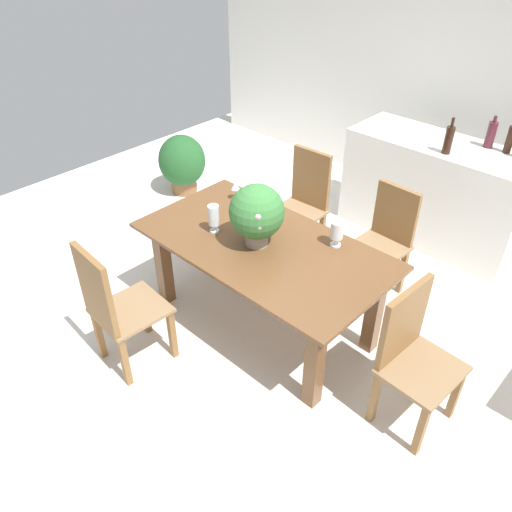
% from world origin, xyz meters
% --- Properties ---
extents(ground_plane, '(7.04, 7.04, 0.00)m').
position_xyz_m(ground_plane, '(0.00, 0.00, 0.00)').
color(ground_plane, silver).
extents(back_wall, '(6.40, 0.10, 2.60)m').
position_xyz_m(back_wall, '(0.00, 2.60, 1.30)').
color(back_wall, white).
rests_on(back_wall, ground).
extents(dining_table, '(1.83, 0.99, 0.75)m').
position_xyz_m(dining_table, '(0.00, -0.23, 0.60)').
color(dining_table, brown).
rests_on(dining_table, ground).
extents(chair_far_right, '(0.43, 0.49, 0.93)m').
position_xyz_m(chair_far_right, '(0.42, 0.75, 0.51)').
color(chair_far_right, brown).
rests_on(chair_far_right, ground).
extents(chair_near_left, '(0.46, 0.49, 1.01)m').
position_xyz_m(chair_near_left, '(-0.42, -1.23, 0.55)').
color(chair_near_left, brown).
rests_on(chair_near_left, ground).
extents(chair_foot_end, '(0.43, 0.50, 0.96)m').
position_xyz_m(chair_foot_end, '(1.21, -0.23, 0.54)').
color(chair_foot_end, brown).
rests_on(chair_foot_end, ground).
extents(chair_far_left, '(0.43, 0.44, 0.98)m').
position_xyz_m(chair_far_left, '(-0.42, 0.75, 0.53)').
color(chair_far_left, brown).
rests_on(chair_far_left, ground).
extents(flower_centerpiece, '(0.38, 0.39, 0.45)m').
position_xyz_m(flower_centerpiece, '(-0.03, -0.26, 1.00)').
color(flower_centerpiece, gray).
rests_on(flower_centerpiece, dining_table).
extents(crystal_vase_left, '(0.08, 0.08, 0.22)m').
position_xyz_m(crystal_vase_left, '(-0.37, -0.36, 0.88)').
color(crystal_vase_left, silver).
rests_on(crystal_vase_left, dining_table).
extents(crystal_vase_center_near, '(0.09, 0.09, 0.19)m').
position_xyz_m(crystal_vase_center_near, '(0.38, 0.10, 0.87)').
color(crystal_vase_center_near, silver).
rests_on(crystal_vase_center_near, dining_table).
extents(crystal_vase_right, '(0.10, 0.10, 0.17)m').
position_xyz_m(crystal_vase_right, '(-0.37, 0.11, 0.86)').
color(crystal_vase_right, silver).
rests_on(crystal_vase_right, dining_table).
extents(wine_glass, '(0.07, 0.07, 0.15)m').
position_xyz_m(wine_glass, '(-0.60, 0.09, 0.86)').
color(wine_glass, silver).
rests_on(wine_glass, dining_table).
extents(kitchen_counter, '(1.66, 0.63, 0.96)m').
position_xyz_m(kitchen_counter, '(0.31, 1.80, 0.48)').
color(kitchen_counter, white).
rests_on(kitchen_counter, ground).
extents(wine_bottle_clear, '(0.08, 0.08, 0.28)m').
position_xyz_m(wine_bottle_clear, '(0.62, 1.98, 1.08)').
color(wine_bottle_clear, '#511E28').
rests_on(wine_bottle_clear, kitchen_counter).
extents(wine_bottle_amber, '(0.06, 0.06, 0.28)m').
position_xyz_m(wine_bottle_amber, '(0.78, 1.98, 1.08)').
color(wine_bottle_amber, black).
rests_on(wine_bottle_amber, kitchen_counter).
extents(wine_bottle_tall, '(0.07, 0.07, 0.31)m').
position_xyz_m(wine_bottle_tall, '(0.41, 1.61, 1.08)').
color(wine_bottle_tall, black).
rests_on(wine_bottle_tall, kitchen_counter).
extents(potted_plant_floor, '(0.51, 0.51, 0.66)m').
position_xyz_m(potted_plant_floor, '(-2.11, 0.74, 0.35)').
color(potted_plant_floor, brown).
rests_on(potted_plant_floor, ground).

